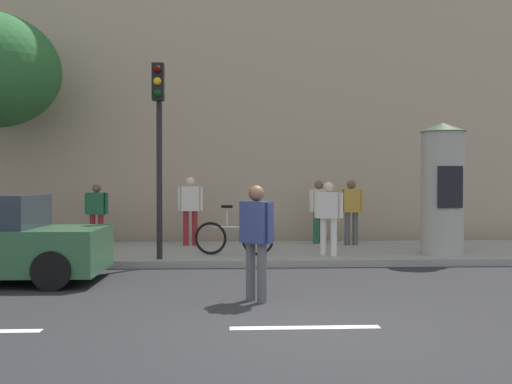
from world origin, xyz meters
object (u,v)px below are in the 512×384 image
(pedestrian_in_light_jacket, at_px, (329,212))
(pedestrian_with_bag, at_px, (319,206))
(poster_column, at_px, (442,188))
(pedestrian_tallest, at_px, (97,210))
(bicycle_leaning, at_px, (234,237))
(traffic_light, at_px, (159,128))
(pedestrian_in_dark_shirt, at_px, (190,204))
(pedestrian_near_pole, at_px, (256,233))
(pedestrian_in_red_top, at_px, (351,207))

(pedestrian_in_light_jacket, distance_m, pedestrian_with_bag, 2.56)
(poster_column, height_order, pedestrian_with_bag, poster_column)
(pedestrian_tallest, bearing_deg, pedestrian_with_bag, 2.94)
(pedestrian_tallest, xyz_separation_m, bicycle_leaning, (3.43, -2.10, -0.51))
(bicycle_leaning, bearing_deg, traffic_light, -154.62)
(pedestrian_tallest, bearing_deg, pedestrian_in_dark_shirt, -1.31)
(pedestrian_near_pole, height_order, pedestrian_in_dark_shirt, pedestrian_in_dark_shirt)
(poster_column, bearing_deg, pedestrian_with_bag, 133.91)
(poster_column, bearing_deg, pedestrian_in_red_top, 129.01)
(pedestrian_in_light_jacket, height_order, pedestrian_with_bag, pedestrian_with_bag)
(traffic_light, xyz_separation_m, pedestrian_near_pole, (1.82, -3.65, -1.86))
(pedestrian_in_light_jacket, bearing_deg, poster_column, 2.01)
(pedestrian_in_light_jacket, height_order, pedestrian_tallest, pedestrian_in_light_jacket)
(pedestrian_in_red_top, xyz_separation_m, pedestrian_with_bag, (-0.76, 0.47, 0.01))
(pedestrian_near_pole, bearing_deg, traffic_light, 116.57)
(pedestrian_near_pole, relative_size, pedestrian_in_red_top, 1.03)
(pedestrian_near_pole, bearing_deg, pedestrian_in_dark_shirt, 101.86)
(poster_column, xyz_separation_m, bicycle_leaning, (-4.61, 0.07, -1.09))
(poster_column, bearing_deg, traffic_light, -173.84)
(pedestrian_in_dark_shirt, distance_m, pedestrian_tallest, 2.36)
(pedestrian_in_dark_shirt, relative_size, bicycle_leaning, 0.99)
(pedestrian_near_pole, xyz_separation_m, pedestrian_in_dark_shirt, (-1.35, 6.43, 0.18))
(traffic_light, relative_size, pedestrian_with_bag, 2.44)
(pedestrian_near_pole, relative_size, pedestrian_with_bag, 1.03)
(pedestrian_in_light_jacket, xyz_separation_m, bicycle_leaning, (-2.06, 0.16, -0.56))
(pedestrian_near_pole, xyz_separation_m, pedestrian_tallest, (-3.71, 6.49, 0.05))
(traffic_light, xyz_separation_m, bicycle_leaning, (1.55, 0.74, -2.33))
(pedestrian_in_light_jacket, bearing_deg, pedestrian_with_bag, 85.97)
(traffic_light, height_order, pedestrian_in_light_jacket, traffic_light)
(poster_column, distance_m, pedestrian_in_dark_shirt, 6.09)
(traffic_light, height_order, pedestrian_tallest, traffic_light)
(poster_column, bearing_deg, bicycle_leaning, 179.13)
(traffic_light, distance_m, pedestrian_near_pole, 4.48)
(poster_column, distance_m, bicycle_leaning, 4.74)
(pedestrian_in_light_jacket, distance_m, pedestrian_in_red_top, 2.28)
(traffic_light, bearing_deg, pedestrian_with_bag, 39.54)
(pedestrian_near_pole, bearing_deg, pedestrian_tallest, 119.74)
(pedestrian_in_dark_shirt, relative_size, pedestrian_tallest, 1.11)
(pedestrian_with_bag, bearing_deg, traffic_light, -140.46)
(pedestrian_near_pole, relative_size, bicycle_leaning, 0.97)
(traffic_light, height_order, pedestrian_in_dark_shirt, traffic_light)
(traffic_light, bearing_deg, pedestrian_in_red_top, 30.28)
(pedestrian_in_dark_shirt, xyz_separation_m, pedestrian_in_red_top, (4.08, -0.13, -0.07))
(pedestrian_in_light_jacket, relative_size, pedestrian_with_bag, 0.97)
(pedestrian_tallest, bearing_deg, pedestrian_in_red_top, -1.62)
(traffic_light, distance_m, pedestrian_tallest, 3.86)
(pedestrian_in_red_top, xyz_separation_m, bicycle_leaning, (-3.00, -1.92, -0.57))
(poster_column, bearing_deg, pedestrian_near_pole, -135.18)
(traffic_light, xyz_separation_m, pedestrian_tallest, (-1.88, 2.84, -1.81))
(pedestrian_in_red_top, bearing_deg, pedestrian_near_pole, -113.38)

